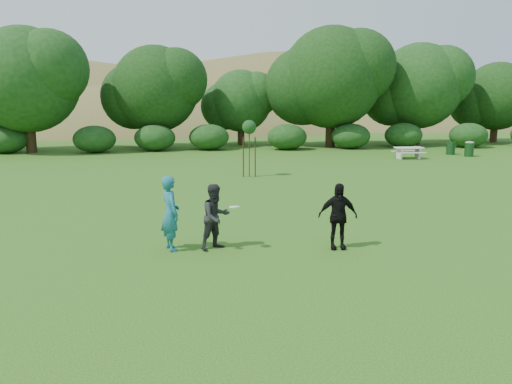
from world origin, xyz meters
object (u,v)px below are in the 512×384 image
at_px(trash_can_near, 451,148).
at_px(trash_can_lidded, 469,149).
at_px(picnic_table, 409,151).
at_px(player_black, 338,216).
at_px(player_grey, 216,217).
at_px(sapling, 249,129).
at_px(player_teal, 170,213).

bearing_deg(trash_can_near, trash_can_lidded, -67.03).
bearing_deg(picnic_table, player_black, -120.26).
bearing_deg(trash_can_near, picnic_table, -154.87).
distance_m(player_grey, sapling, 12.43).
bearing_deg(player_black, player_grey, 178.37).
xyz_separation_m(player_teal, player_grey, (1.16, -0.10, -0.11)).
xyz_separation_m(player_black, sapling, (-0.57, 12.52, 1.55)).
distance_m(player_teal, player_grey, 1.17).
bearing_deg(player_teal, sapling, -36.84).
distance_m(player_teal, trash_can_near, 27.79).
relative_size(player_teal, player_black, 1.12).
relative_size(player_grey, sapling, 0.60).
relative_size(player_grey, trash_can_lidded, 1.64).
bearing_deg(player_teal, player_grey, -114.29).
relative_size(player_grey, trash_can_near, 1.91).
bearing_deg(sapling, picnic_table, 28.21).
relative_size(player_black, sapling, 0.61).
bearing_deg(picnic_table, sapling, -151.79).
distance_m(player_black, trash_can_near, 25.45).
bearing_deg(player_black, trash_can_lidded, 57.66).
bearing_deg(trash_can_near, player_black, -126.03).
height_order(player_grey, player_black, player_black).
height_order(player_teal, trash_can_near, player_teal).
bearing_deg(sapling, player_black, -87.39).
xyz_separation_m(sapling, trash_can_lidded, (16.11, 6.71, -1.88)).
bearing_deg(picnic_table, trash_can_lidded, 6.83).
distance_m(player_black, picnic_table, 21.61).
distance_m(player_grey, player_black, 3.17).
bearing_deg(player_black, picnic_table, 66.35).
distance_m(trash_can_near, picnic_table, 4.50).
xyz_separation_m(player_grey, picnic_table, (14.03, 18.21, -0.34)).
xyz_separation_m(player_teal, player_black, (4.30, -0.55, -0.10)).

